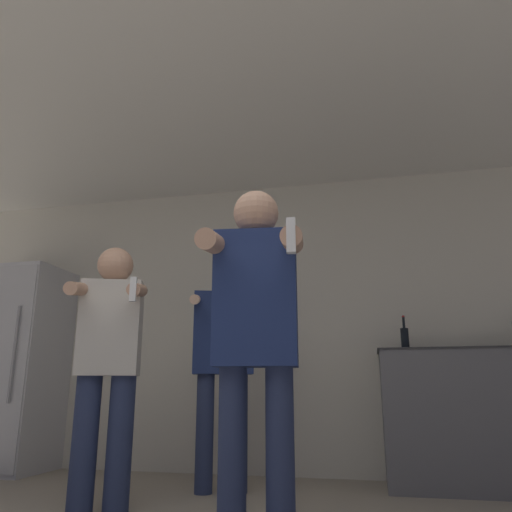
% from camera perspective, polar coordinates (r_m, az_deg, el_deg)
% --- Properties ---
extents(wall_back, '(7.00, 0.06, 2.55)m').
position_cam_1_polar(wall_back, '(4.50, 1.24, -7.57)').
color(wall_back, beige).
rests_on(wall_back, ground_plane).
extents(ceiling_slab, '(7.00, 3.68, 0.05)m').
position_cam_1_polar(ceiling_slab, '(3.46, -4.55, 17.98)').
color(ceiling_slab, silver).
rests_on(ceiling_slab, wall_back).
extents(refrigerator, '(0.72, 0.67, 1.79)m').
position_cam_1_polar(refrigerator, '(5.12, -25.75, -11.29)').
color(refrigerator, silver).
rests_on(refrigerator, ground_plane).
extents(counter, '(1.27, 0.62, 0.98)m').
position_cam_1_polar(counter, '(4.11, 23.38, -16.64)').
color(counter, slate).
rests_on(counter, ground_plane).
extents(bottle_red_label, '(0.06, 0.06, 0.28)m').
position_cam_1_polar(bottle_red_label, '(4.13, 16.65, -9.00)').
color(bottle_red_label, black).
rests_on(bottle_red_label, counter).
extents(person_woman_foreground, '(0.46, 0.45, 1.59)m').
position_cam_1_polar(person_woman_foreground, '(2.18, -0.02, -8.30)').
color(person_woman_foreground, navy).
rests_on(person_woman_foreground, ground_plane).
extents(person_man_side, '(0.52, 0.57, 1.58)m').
position_cam_1_polar(person_man_side, '(3.23, -16.54, -11.26)').
color(person_man_side, navy).
rests_on(person_man_side, ground_plane).
extents(person_spectator_back, '(0.57, 0.54, 1.59)m').
position_cam_1_polar(person_spectator_back, '(3.75, -3.78, -11.19)').
color(person_spectator_back, navy).
rests_on(person_spectator_back, ground_plane).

